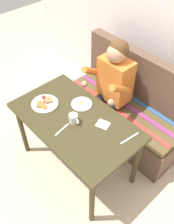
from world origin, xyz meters
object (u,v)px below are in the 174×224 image
(fork, at_px, (62,130))
(napkin, at_px, (103,124))
(plate_breakfast, at_px, (45,103))
(coffee_mug, at_px, (73,118))
(person, at_px, (110,84))
(couch, at_px, (126,110))
(plate_eggs, at_px, (82,104))
(table, at_px, (75,125))
(knife, at_px, (130,138))

(fork, bearing_deg, napkin, 47.97)
(plate_breakfast, bearing_deg, coffee_mug, 8.40)
(person, bearing_deg, coffee_mug, -77.11)
(couch, xyz_separation_m, plate_eggs, (-0.10, -0.59, 0.41))
(table, relative_size, couch, 0.83)
(couch, bearing_deg, napkin, -70.75)
(couch, distance_m, plate_breakfast, 1.00)
(plate_eggs, relative_size, coffee_mug, 1.69)
(person, bearing_deg, napkin, -52.90)
(plate_breakfast, relative_size, knife, 1.28)
(table, distance_m, fork, 0.18)
(plate_eggs, distance_m, fork, 0.36)
(couch, xyz_separation_m, plate_breakfast, (-0.34, -0.85, 0.41))
(plate_breakfast, height_order, coffee_mug, coffee_mug)
(coffee_mug, distance_m, napkin, 0.26)
(table, relative_size, napkin, 10.85)
(plate_eggs, bearing_deg, plate_breakfast, -133.46)
(fork, bearing_deg, person, 91.69)
(couch, bearing_deg, knife, -49.91)
(couch, xyz_separation_m, napkin, (0.22, -0.62, 0.40))
(plate_eggs, height_order, napkin, plate_eggs)
(plate_eggs, distance_m, knife, 0.58)
(knife, bearing_deg, couch, 136.75)
(person, bearing_deg, table, -78.33)
(couch, relative_size, plate_breakfast, 5.62)
(couch, relative_size, fork, 8.47)
(person, distance_m, knife, 0.72)
(couch, bearing_deg, plate_breakfast, -111.95)
(couch, height_order, person, person)
(plate_breakfast, bearing_deg, knife, 18.67)
(table, bearing_deg, couch, 90.00)
(table, relative_size, person, 0.99)
(fork, bearing_deg, plate_eggs, 100.72)
(plate_eggs, relative_size, napkin, 1.80)
(person, relative_size, fork, 7.13)
(plate_breakfast, relative_size, plate_eggs, 1.29)
(couch, distance_m, person, 0.46)
(table, distance_m, person, 0.61)
(person, xyz_separation_m, fork, (0.14, -0.75, -0.01))
(knife, bearing_deg, plate_eggs, -171.15)
(plate_breakfast, distance_m, knife, 0.87)
(couch, xyz_separation_m, fork, (0.02, -0.93, 0.40))
(table, xyz_separation_m, napkin, (0.22, 0.14, 0.09))
(napkin, distance_m, fork, 0.36)
(person, bearing_deg, plate_eggs, -86.94)
(plate_breakfast, distance_m, napkin, 0.60)
(napkin, bearing_deg, coffee_mug, -139.40)
(coffee_mug, relative_size, napkin, 1.07)
(couch, relative_size, knife, 7.20)
(table, height_order, napkin, napkin)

